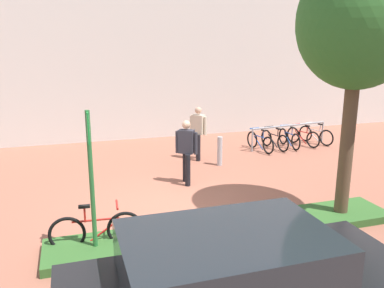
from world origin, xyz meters
name	(u,v)px	position (x,y,z in m)	size (l,w,h in m)	color
ground_plane	(174,208)	(0.00, 0.00, 0.00)	(60.00, 60.00, 0.00)	#9E5B47
building_facade	(120,7)	(0.00, 7.72, 5.00)	(28.00, 1.20, 10.00)	silver
planter_strip	(231,230)	(0.74, -1.58, 0.08)	(7.00, 1.10, 0.16)	#336028
tree_sidewalk	(359,24)	(3.27, -1.59, 4.01)	(2.36, 2.36, 5.35)	brown
parking_sign_post	(90,163)	(-1.85, -1.58, 1.68)	(0.08, 0.36, 2.58)	#2D7238
bike_at_sign	(97,230)	(-1.81, -1.37, 0.35)	(1.68, 0.42, 0.86)	black
bike_rack_cluster	(289,138)	(5.43, 4.17, 0.35)	(3.18, 1.85, 0.83)	#99999E
bollard_steel	(220,151)	(2.20, 2.80, 0.45)	(0.16, 0.16, 0.90)	#ADADB2
person_suited_dark	(186,148)	(0.75, 1.50, 0.98)	(0.51, 0.50, 1.72)	black
person_shirt_blue	(198,130)	(1.77, 3.62, 0.98)	(0.44, 0.48, 1.72)	black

